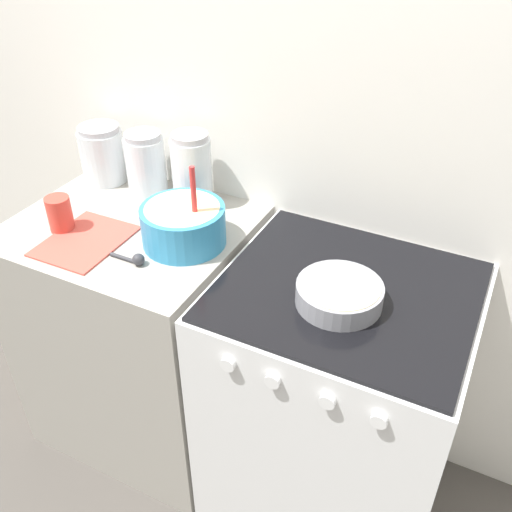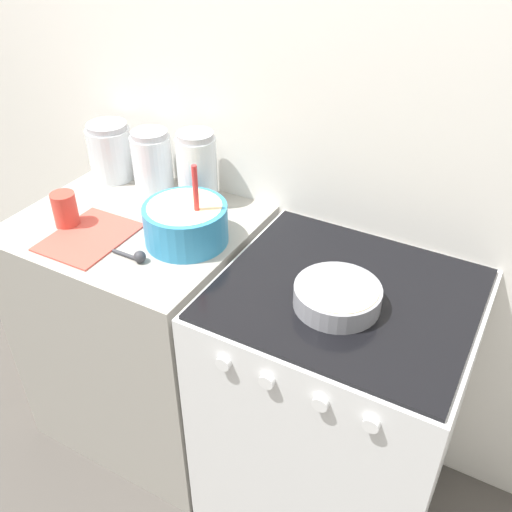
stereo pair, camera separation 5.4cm
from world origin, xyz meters
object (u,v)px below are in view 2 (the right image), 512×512
at_px(mixing_bowl, 186,221).
at_px(storage_jar_left, 111,155).
at_px(tin_can, 65,210).
at_px(stove, 333,405).
at_px(storage_jar_middle, 153,165).
at_px(baking_pan, 337,296).
at_px(storage_jar_right, 197,173).

height_order(mixing_bowl, storage_jar_left, mixing_bowl).
bearing_deg(tin_can, stove, 7.15).
relative_size(stove, mixing_bowl, 3.50).
height_order(stove, tin_can, tin_can).
relative_size(storage_jar_middle, tin_can, 1.90).
bearing_deg(storage_jar_middle, tin_can, -105.71).
height_order(stove, baking_pan, baking_pan).
bearing_deg(storage_jar_middle, mixing_bowl, -37.29).
bearing_deg(storage_jar_left, mixing_bowl, -24.88).
bearing_deg(storage_jar_left, baking_pan, -15.98).
bearing_deg(baking_pan, storage_jar_left, 164.02).
distance_m(storage_jar_middle, tin_can, 0.35).
distance_m(baking_pan, storage_jar_middle, 0.86).
distance_m(baking_pan, storage_jar_left, 1.04).
height_order(mixing_bowl, baking_pan, mixing_bowl).
bearing_deg(stove, baking_pan, -92.19).
xyz_separation_m(mixing_bowl, tin_can, (-0.38, -0.11, -0.01)).
distance_m(stove, baking_pan, 0.50).
xyz_separation_m(storage_jar_left, storage_jar_middle, (0.19, 0.00, 0.00)).
bearing_deg(baking_pan, mixing_bowl, 173.01).
relative_size(baking_pan, storage_jar_middle, 1.06).
distance_m(mixing_bowl, baking_pan, 0.52).
height_order(storage_jar_left, storage_jar_right, storage_jar_right).
distance_m(mixing_bowl, storage_jar_left, 0.53).
relative_size(stove, tin_can, 8.18).
bearing_deg(stove, tin_can, -172.85).
xyz_separation_m(storage_jar_left, storage_jar_right, (0.37, 0.00, 0.02)).
bearing_deg(mixing_bowl, storage_jar_middle, 142.71).
height_order(storage_jar_middle, storage_jar_right, storage_jar_right).
height_order(storage_jar_left, storage_jar_middle, storage_jar_middle).
relative_size(baking_pan, storage_jar_right, 0.92).
bearing_deg(storage_jar_right, storage_jar_left, 180.00).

